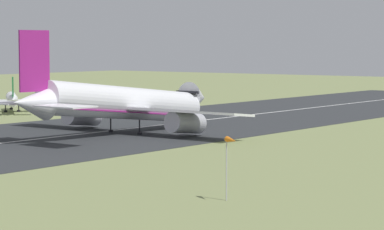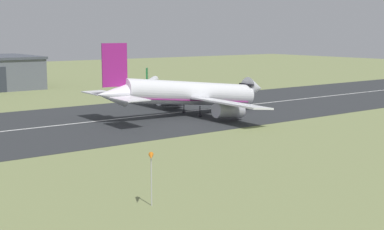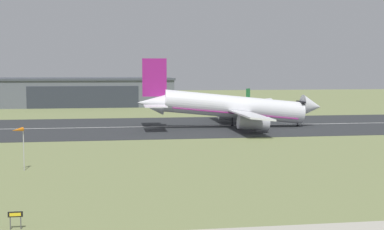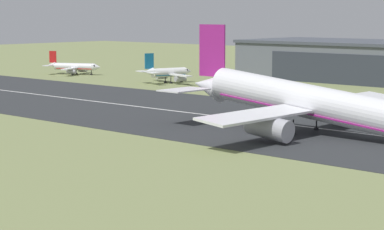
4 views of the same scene
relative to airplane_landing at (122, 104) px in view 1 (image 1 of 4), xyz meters
name	(u,v)px [view 1 (image 1 of 4)]	position (x,y,z in m)	size (l,w,h in m)	color
ground_plane	(331,186)	(-30.07, -58.01, -5.33)	(631.11, 631.11, 0.00)	#7A8451
airplane_landing	(122,104)	(0.00, 0.00, 0.00)	(50.06, 51.35, 18.23)	white
airplane_parked_centre	(12,99)	(23.36, 55.09, -2.36)	(20.35, 22.29, 8.66)	white
windsock_pole	(231,144)	(-45.92, -55.07, 0.61)	(1.70, 2.26, 6.67)	#B7B7BC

